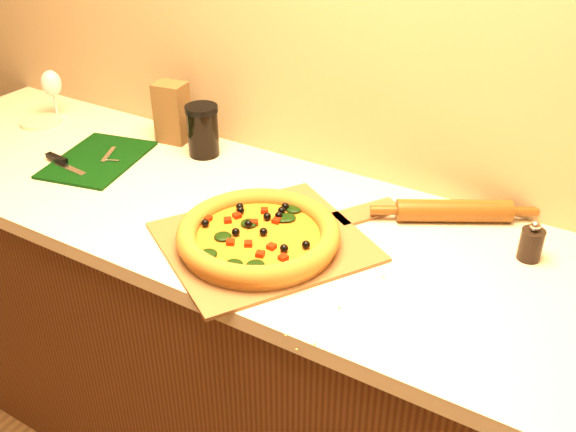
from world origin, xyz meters
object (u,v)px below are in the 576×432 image
at_px(pizza_peel, 270,240).
at_px(cutting_board, 97,159).
at_px(rolling_pin, 454,211).
at_px(dark_jar, 203,130).
at_px(pizza, 258,235).
at_px(wine_glass, 51,85).
at_px(side_plate, 41,122).
at_px(pepper_grinder, 531,243).

height_order(pizza_peel, cutting_board, cutting_board).
distance_m(rolling_pin, dark_jar, 0.75).
relative_size(cutting_board, dark_jar, 2.33).
distance_m(pizza, wine_glass, 1.04).
xyz_separation_m(pizza, side_plate, (-1.01, 0.23, -0.03)).
height_order(pizza_peel, pizza, pizza).
relative_size(pizza, dark_jar, 2.47).
distance_m(pepper_grinder, wine_glass, 1.54).
relative_size(pepper_grinder, rolling_pin, 0.27).
height_order(cutting_board, rolling_pin, rolling_pin).
height_order(pepper_grinder, side_plate, pepper_grinder).
relative_size(pizza, rolling_pin, 1.03).
relative_size(cutting_board, pepper_grinder, 3.59).
relative_size(pizza_peel, dark_jar, 4.16).
relative_size(pizza_peel, pepper_grinder, 6.41).
relative_size(rolling_pin, side_plate, 2.73).
bearing_deg(rolling_pin, pizza, -134.80).
bearing_deg(pizza, pizza_peel, 75.25).
height_order(pizza, dark_jar, dark_jar).
bearing_deg(pizza_peel, pepper_grinder, 55.70).
xyz_separation_m(pizza_peel, wine_glass, (-1.01, 0.26, 0.11)).
bearing_deg(side_plate, pizza_peel, -11.08).
distance_m(rolling_pin, wine_glass, 1.34).
relative_size(rolling_pin, wine_glass, 2.24).
distance_m(dark_jar, side_plate, 0.61).
distance_m(pizza_peel, dark_jar, 0.51).
relative_size(dark_jar, side_plate, 1.14).
relative_size(pizza, pepper_grinder, 3.80).
bearing_deg(wine_glass, rolling_pin, 2.18).
bearing_deg(dark_jar, side_plate, -171.28).
distance_m(pizza_peel, cutting_board, 0.66).
bearing_deg(pepper_grinder, wine_glass, 179.32).
height_order(pizza, pepper_grinder, pepper_grinder).
bearing_deg(rolling_pin, wine_glass, -177.82).
xyz_separation_m(pizza, wine_glass, (-1.00, 0.29, 0.08)).
bearing_deg(pizza, wine_glass, 163.52).
distance_m(pizza, dark_jar, 0.52).
relative_size(cutting_board, side_plate, 2.66).
xyz_separation_m(cutting_board, rolling_pin, (0.99, 0.22, 0.02)).
xyz_separation_m(cutting_board, wine_glass, (-0.35, 0.17, 0.11)).
bearing_deg(wine_glass, pepper_grinder, -0.68).
xyz_separation_m(rolling_pin, wine_glass, (-1.34, -0.05, 0.09)).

